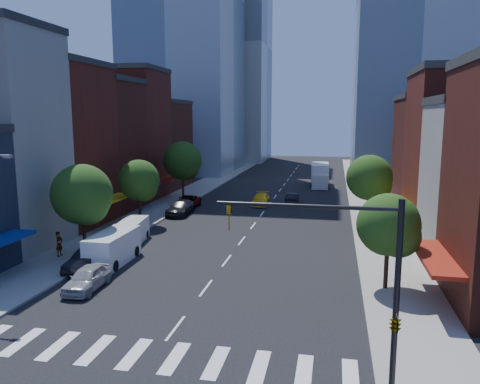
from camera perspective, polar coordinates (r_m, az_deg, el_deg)
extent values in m
plane|color=black|center=(26.15, -7.86, -16.12)|extent=(220.00, 220.00, 0.00)
cube|color=gray|center=(66.47, -6.67, -0.42)|extent=(5.00, 120.00, 0.15)
cube|color=gray|center=(63.38, 15.36, -1.16)|extent=(5.00, 120.00, 0.15)
cube|color=silver|center=(23.65, -10.39, -19.08)|extent=(19.00, 3.00, 0.01)
cube|color=#591B15|center=(51.76, -22.74, 5.03)|extent=(12.00, 9.00, 16.00)
cube|color=#491B12|center=(59.00, -18.08, 5.24)|extent=(12.00, 8.00, 15.00)
cube|color=#591B15|center=(66.47, -14.51, 6.66)|extent=(12.00, 9.00, 17.00)
cube|color=#491B12|center=(75.22, -11.28, 5.52)|extent=(12.00, 10.00, 13.00)
cube|color=#591B15|center=(48.17, 27.15, 3.87)|extent=(12.00, 10.00, 15.00)
cube|color=#491B12|center=(57.91, 24.45, 3.80)|extent=(12.00, 10.00, 13.00)
cube|color=#9EA5AD|center=(121.27, -1.06, 17.23)|extent=(18.00, 18.00, 56.00)
cylinder|color=black|center=(19.24, 18.51, -12.64)|extent=(0.24, 0.24, 8.00)
cylinder|color=black|center=(18.09, 8.04, -1.72)|extent=(7.00, 0.16, 0.16)
imported|color=gold|center=(18.63, -1.26, -3.20)|extent=(0.22, 0.18, 1.10)
imported|color=gold|center=(19.54, 18.39, -14.82)|extent=(0.48, 2.24, 0.90)
cube|color=slate|center=(29.56, -26.44, 3.89)|extent=(0.50, 0.25, 0.18)
cylinder|color=black|center=(39.60, -18.48, -4.45)|extent=(0.28, 0.28, 3.92)
sphere|color=#1C4112|center=(39.03, -18.70, -0.26)|extent=(4.80, 4.80, 4.80)
sphere|color=#1C4112|center=(38.60, -18.09, -1.38)|extent=(3.36, 3.36, 3.36)
cylinder|color=black|center=(49.22, -12.11, -1.72)|extent=(0.28, 0.28, 3.64)
sphere|color=#1C4112|center=(48.79, -12.22, 1.43)|extent=(4.20, 4.20, 4.20)
sphere|color=#1C4112|center=(48.37, -11.68, 0.60)|extent=(2.94, 2.94, 2.94)
cylinder|color=black|center=(62.07, -6.97, 0.92)|extent=(0.28, 0.28, 4.20)
sphere|color=#1C4112|center=(61.69, -7.03, 3.82)|extent=(5.00, 5.00, 5.00)
sphere|color=#1C4112|center=(61.30, -6.57, 3.09)|extent=(3.50, 3.50, 3.50)
cylinder|color=black|center=(31.84, 17.41, -8.24)|extent=(0.28, 0.28, 3.36)
sphere|color=#1C4112|center=(31.19, 17.64, -3.81)|extent=(4.00, 4.00, 4.00)
sphere|color=#1C4112|center=(31.11, 18.74, -5.04)|extent=(2.80, 2.80, 2.80)
cylinder|color=black|center=(49.21, 15.34, -1.69)|extent=(0.28, 0.28, 3.92)
sphere|color=#1C4112|center=(48.75, 15.49, 1.71)|extent=(4.60, 4.60, 4.60)
sphere|color=#1C4112|center=(48.59, 16.18, 0.82)|extent=(3.22, 3.22, 3.22)
imported|color=#A3A4A8|center=(32.44, -18.11, -9.93)|extent=(1.98, 4.54, 1.52)
imported|color=black|center=(36.35, -18.08, -7.87)|extent=(1.75, 4.62, 1.50)
imported|color=#999999|center=(57.44, -6.48, -1.26)|extent=(2.68, 5.47, 1.50)
imported|color=black|center=(53.87, -7.25, -1.91)|extent=(2.40, 5.63, 1.62)
cube|color=white|center=(37.41, -15.24, -6.57)|extent=(2.30, 5.62, 2.35)
cube|color=black|center=(35.50, -16.78, -6.93)|extent=(2.08, 1.14, 1.01)
cylinder|color=black|center=(36.47, -17.95, -8.39)|extent=(0.29, 0.85, 0.85)
cylinder|color=black|center=(35.57, -15.07, -8.71)|extent=(0.29, 0.85, 0.85)
cylinder|color=black|center=(39.70, -15.30, -6.83)|extent=(0.29, 0.85, 0.85)
cylinder|color=black|center=(38.87, -12.61, -7.07)|extent=(0.29, 0.85, 0.85)
cube|color=white|center=(42.91, -13.02, -4.70)|extent=(2.50, 4.94, 1.99)
cube|color=black|center=(41.18, -13.76, -4.91)|extent=(1.86, 1.17, 0.85)
cylinder|color=black|center=(41.85, -14.75, -6.06)|extent=(0.33, 0.74, 0.72)
cylinder|color=black|center=(41.35, -12.50, -6.16)|extent=(0.33, 0.74, 0.72)
cylinder|color=black|center=(44.81, -13.44, -5.00)|extent=(0.33, 0.74, 0.72)
cylinder|color=black|center=(44.34, -11.33, -5.08)|extent=(0.33, 0.74, 0.72)
imported|color=yellow|center=(59.34, 2.56, -0.89)|extent=(2.25, 5.06, 1.44)
imported|color=black|center=(60.50, 6.40, -0.77)|extent=(1.48, 4.23, 1.39)
imported|color=#999999|center=(76.40, 9.44, 1.22)|extent=(1.81, 3.95, 1.31)
cube|color=silver|center=(76.44, 9.71, 2.08)|extent=(2.99, 7.41, 3.60)
cube|color=silver|center=(72.28, 9.72, 1.22)|extent=(2.55, 2.12, 2.25)
cylinder|color=black|center=(73.27, 8.73, 0.78)|extent=(0.38, 1.02, 1.01)
cylinder|color=black|center=(73.30, 10.67, 0.73)|extent=(0.38, 1.02, 1.01)
cylinder|color=black|center=(78.28, 8.77, 1.32)|extent=(0.38, 1.02, 1.01)
cylinder|color=black|center=(78.31, 10.58, 1.27)|extent=(0.38, 1.02, 1.01)
imported|color=#999999|center=(39.98, -21.17, -5.91)|extent=(0.48, 0.73, 1.98)
imported|color=#999999|center=(38.87, -17.55, -6.31)|extent=(0.89, 1.01, 1.75)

